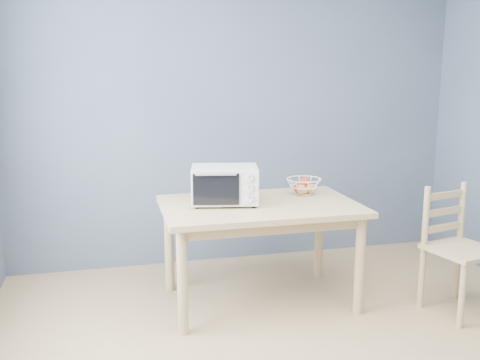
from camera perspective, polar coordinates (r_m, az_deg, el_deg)
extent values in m
cube|color=slate|center=(4.72, -0.23, 6.84)|extent=(4.00, 0.01, 2.60)
cube|color=tan|center=(3.85, 2.12, -2.80)|extent=(1.40, 0.90, 0.04)
cylinder|color=tan|center=(3.50, -6.16, -10.80)|extent=(0.07, 0.07, 0.71)
cylinder|color=tan|center=(3.85, 12.65, -8.91)|extent=(0.07, 0.07, 0.71)
cylinder|color=tan|center=(4.19, -7.58, -7.06)|extent=(0.07, 0.07, 0.71)
cylinder|color=tan|center=(4.49, 8.42, -5.82)|extent=(0.07, 0.07, 0.71)
cube|color=beige|center=(3.80, -1.65, -0.45)|extent=(0.52, 0.40, 0.26)
cube|color=black|center=(3.80, -2.58, -0.49)|extent=(0.35, 0.32, 0.20)
cube|color=black|center=(3.64, -2.57, -1.02)|extent=(0.31, 0.07, 0.22)
cylinder|color=silver|center=(3.60, -2.59, 0.57)|extent=(0.28, 0.07, 0.01)
cube|color=beige|center=(3.66, 1.00, -0.91)|extent=(0.13, 0.03, 0.24)
cylinder|color=black|center=(3.72, -4.63, -2.92)|extent=(0.02, 0.02, 0.02)
cylinder|color=black|center=(3.72, 1.43, -2.86)|extent=(0.02, 0.02, 0.02)
cylinder|color=black|center=(3.95, -4.52, -2.07)|extent=(0.02, 0.02, 0.02)
cylinder|color=black|center=(3.95, 1.18, -2.01)|extent=(0.02, 0.02, 0.02)
cylinder|color=silver|center=(3.63, 1.01, 0.16)|extent=(0.05, 0.03, 0.05)
cylinder|color=silver|center=(3.65, 1.01, -0.95)|extent=(0.05, 0.03, 0.05)
cylinder|color=silver|center=(3.66, 1.00, -2.06)|extent=(0.05, 0.03, 0.05)
torus|color=white|center=(4.13, 6.82, 0.10)|extent=(0.29, 0.29, 0.01)
torus|color=white|center=(4.14, 6.80, -0.68)|extent=(0.23, 0.23, 0.01)
torus|color=white|center=(4.16, 6.78, -1.45)|extent=(0.13, 0.13, 0.01)
sphere|color=red|center=(4.14, 6.27, -0.88)|extent=(0.08, 0.08, 0.08)
sphere|color=#C27E16|center=(4.14, 7.44, -0.94)|extent=(0.08, 0.08, 0.08)
sphere|color=tan|center=(4.20, 6.61, -0.78)|extent=(0.08, 0.08, 0.08)
sphere|color=red|center=(4.14, 6.97, -0.19)|extent=(0.08, 0.08, 0.08)
sphere|color=tan|center=(4.10, 6.59, -1.03)|extent=(0.08, 0.08, 0.08)
cube|color=tan|center=(4.06, 22.62, -6.89)|extent=(0.50, 0.50, 0.03)
cylinder|color=tan|center=(3.90, 22.61, -11.37)|extent=(0.04, 0.04, 0.45)
cylinder|color=tan|center=(4.12, 18.80, -9.86)|extent=(0.04, 0.04, 0.45)
cylinder|color=tan|center=(4.37, 22.15, -8.86)|extent=(0.04, 0.04, 0.45)
cylinder|color=tan|center=(3.98, 19.21, -3.83)|extent=(0.04, 0.04, 0.45)
cylinder|color=tan|center=(4.24, 22.60, -3.17)|extent=(0.04, 0.04, 0.45)
cube|color=tan|center=(4.14, 20.87, -4.76)|extent=(0.35, 0.10, 0.05)
cube|color=tan|center=(4.11, 20.98, -3.15)|extent=(0.35, 0.10, 0.05)
cube|color=tan|center=(4.08, 21.10, -1.53)|extent=(0.35, 0.10, 0.05)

